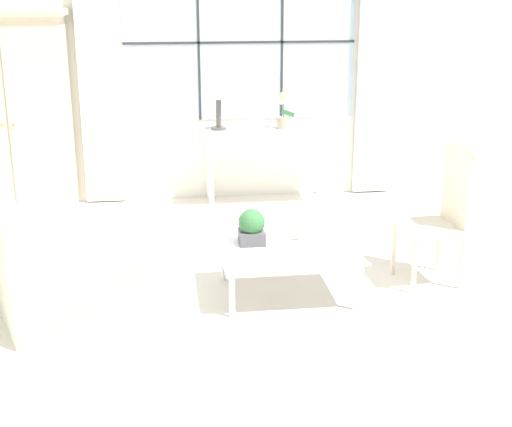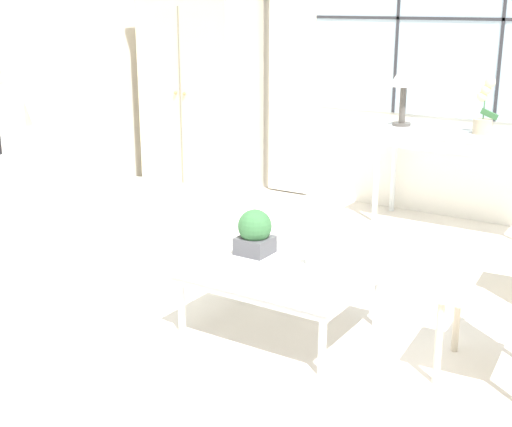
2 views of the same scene
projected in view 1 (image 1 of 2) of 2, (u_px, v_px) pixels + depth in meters
ground_plane at (290, 315)px, 4.92m from camera, size 14.00×14.00×0.00m
wall_back_windowed at (240, 65)px, 7.35m from camera, size 7.20×0.14×2.80m
armoire at (14, 115)px, 6.84m from camera, size 1.10×0.67×1.97m
console_table at (272, 138)px, 7.31m from camera, size 1.37×0.45×0.78m
table_lamp at (218, 92)px, 7.14m from camera, size 0.24×0.24×0.51m
potted_orchid at (284, 112)px, 7.27m from camera, size 0.19×0.15×0.43m
armchair_upholstered at (66, 273)px, 4.90m from camera, size 1.19×1.18×0.82m
side_chair_wooden at (444, 208)px, 5.34m from camera, size 0.47×0.47×1.07m
coffee_table at (287, 252)px, 5.16m from camera, size 0.97×0.76×0.37m
potted_plant_small at (252, 227)px, 5.18m from camera, size 0.20×0.20×0.26m
pillar_candle at (302, 233)px, 5.25m from camera, size 0.10×0.10×0.15m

